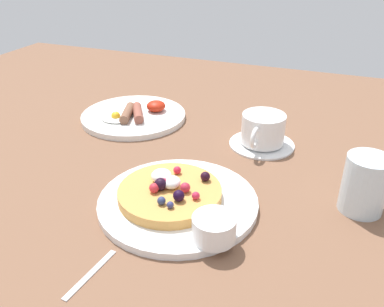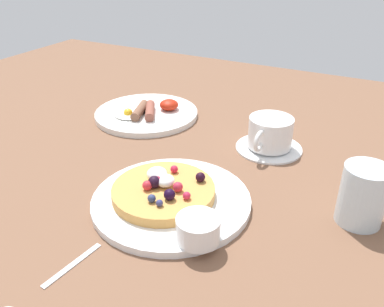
{
  "view_description": "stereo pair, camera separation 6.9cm",
  "coord_description": "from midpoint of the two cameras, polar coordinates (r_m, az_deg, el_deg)",
  "views": [
    {
      "loc": [
        27.86,
        -53.73,
        37.16
      ],
      "look_at": [
        5.94,
        3.01,
        4.0
      ],
      "focal_mm": 37.59,
      "sensor_mm": 36.0,
      "label": 1
    },
    {
      "loc": [
        34.14,
        -50.88,
        37.16
      ],
      "look_at": [
        5.94,
        3.01,
        4.0
      ],
      "focal_mm": 37.59,
      "sensor_mm": 36.0,
      "label": 2
    }
  ],
  "objects": [
    {
      "name": "breakfast_plate",
      "position": [
        0.94,
        -10.37,
        5.19
      ],
      "size": [
        23.64,
        23.64,
        1.27
      ],
      "primitive_type": "cylinder",
      "color": "white",
      "rests_on": "ground_plane"
    },
    {
      "name": "coffee_saucer",
      "position": [
        0.81,
        7.49,
        1.37
      ],
      "size": [
        12.98,
        12.98,
        0.73
      ],
      "primitive_type": "cylinder",
      "color": "white",
      "rests_on": "ground_plane"
    },
    {
      "name": "pancake_plate",
      "position": [
        0.63,
        -5.14,
        -6.93
      ],
      "size": [
        24.85,
        24.85,
        1.16
      ],
      "primitive_type": "cylinder",
      "color": "white",
      "rests_on": "ground_plane"
    },
    {
      "name": "teaspoon",
      "position": [
        0.52,
        -22.63,
        -19.6
      ],
      "size": [
        3.49,
        15.01,
        0.6
      ],
      "color": "silver",
      "rests_on": "ground_plane"
    },
    {
      "name": "pancake_with_berries",
      "position": [
        0.63,
        -6.35,
        -5.47
      ],
      "size": [
        16.13,
        16.13,
        3.58
      ],
      "color": "#CE9246",
      "rests_on": "pancake_plate"
    },
    {
      "name": "fried_breakfast",
      "position": [
        0.92,
        -10.0,
        5.83
      ],
      "size": [
        11.65,
        12.57,
        2.59
      ],
      "color": "brown",
      "rests_on": "breakfast_plate"
    },
    {
      "name": "syrup_ramekin",
      "position": [
        0.54,
        -0.53,
        -10.61
      ],
      "size": [
        5.99,
        5.99,
        3.4
      ],
      "color": "white",
      "rests_on": "pancake_plate"
    },
    {
      "name": "coffee_cup",
      "position": [
        0.8,
        7.61,
        3.51
      ],
      "size": [
        8.53,
        11.59,
        5.87
      ],
      "color": "white",
      "rests_on": "coffee_saucer"
    },
    {
      "name": "ground_plane",
      "position": [
        0.72,
        -8.06,
        -4.17
      ],
      "size": [
        171.91,
        146.32,
        3.0
      ],
      "primitive_type": "cube",
      "color": "brown"
    },
    {
      "name": "water_glass",
      "position": [
        0.64,
        20.53,
        -4.2
      ],
      "size": [
        6.63,
        6.63,
        9.03
      ],
      "primitive_type": "cylinder",
      "color": "silver",
      "rests_on": "ground_plane"
    }
  ]
}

